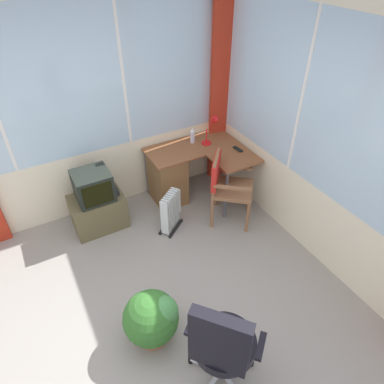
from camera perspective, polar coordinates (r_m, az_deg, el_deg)
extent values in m
cube|color=gray|center=(3.54, -6.12, -23.42)|extent=(5.12, 5.31, 0.06)
cube|color=#F0E5C4|center=(4.68, -17.45, 1.53)|extent=(4.12, 0.06, 0.85)
cube|color=silver|center=(4.10, -20.84, 15.97)|extent=(4.04, 0.06, 1.69)
cube|color=white|center=(4.24, -11.49, 18.29)|extent=(0.04, 0.07, 1.69)
cube|color=#F0E5C4|center=(4.06, 21.56, -6.06)|extent=(0.06, 4.31, 0.85)
cube|color=silver|center=(3.37, 26.50, 9.83)|extent=(0.06, 4.23, 1.69)
cube|color=white|center=(3.78, 18.11, 14.75)|extent=(0.07, 0.04, 1.69)
cube|color=#B42D1A|center=(4.79, 4.67, 16.17)|extent=(0.28, 0.10, 2.62)
cube|color=brown|center=(4.64, 0.00, 7.47)|extent=(1.24, 0.56, 0.02)
cube|color=brown|center=(4.42, 7.13, 5.51)|extent=(0.56, 0.47, 0.02)
cube|color=brown|center=(4.69, -4.17, 2.35)|extent=(0.40, 0.52, 0.70)
cylinder|color=#4C4C51|center=(4.39, 5.64, -0.55)|extent=(0.04, 0.04, 0.71)
cylinder|color=#4C4C51|center=(4.82, -7.42, 3.20)|extent=(0.04, 0.04, 0.71)
cylinder|color=red|center=(4.69, 2.39, 8.12)|extent=(0.13, 0.13, 0.02)
cylinder|color=red|center=(4.64, 2.42, 9.27)|extent=(0.02, 0.02, 0.20)
cylinder|color=red|center=(4.55, 3.24, 11.42)|extent=(0.03, 0.10, 0.19)
cone|color=red|center=(4.53, 4.07, 11.79)|extent=(0.11, 0.11, 0.12)
cube|color=black|center=(4.58, 7.59, 7.05)|extent=(0.06, 0.15, 0.02)
cylinder|color=silver|center=(4.68, 0.08, 9.10)|extent=(0.06, 0.06, 0.16)
cone|color=white|center=(4.63, 0.08, 10.27)|extent=(0.06, 0.06, 0.06)
cylinder|color=#8B5E3C|center=(4.29, 9.18, -4.22)|extent=(0.04, 0.04, 0.46)
cylinder|color=#8B5E3C|center=(4.63, 9.48, -0.62)|extent=(0.04, 0.04, 0.46)
cylinder|color=#8B5E3C|center=(4.30, 3.34, -3.56)|extent=(0.04, 0.04, 0.46)
cylinder|color=#8B5E3C|center=(4.64, 4.07, -0.02)|extent=(0.04, 0.04, 0.46)
cube|color=#8B5E3C|center=(4.30, 6.75, 0.50)|extent=(0.68, 0.68, 0.04)
cube|color=#8B5E3C|center=(4.18, 3.98, 3.35)|extent=(0.30, 0.36, 0.42)
cube|color=red|center=(4.17, 3.99, 3.59)|extent=(0.34, 0.39, 0.35)
cube|color=#8B5E3C|center=(4.02, 6.66, 0.67)|extent=(0.36, 0.30, 0.03)
cube|color=#8B5E3C|center=(4.38, 7.18, 4.09)|extent=(0.36, 0.30, 0.03)
cube|color=#B7B7BF|center=(3.35, 2.30, -26.67)|extent=(0.21, 0.24, 0.02)
cylinder|color=black|center=(3.39, -0.21, -26.10)|extent=(0.05, 0.05, 0.05)
cube|color=#B7B7BF|center=(3.29, 3.28, -29.15)|extent=(0.27, 0.14, 0.02)
cube|color=#B7B7BF|center=(3.36, 7.38, -26.68)|extent=(0.28, 0.10, 0.02)
cylinder|color=black|center=(3.42, 9.78, -26.12)|extent=(0.05, 0.05, 0.05)
cube|color=#B7B7BF|center=(3.40, 4.81, -25.22)|extent=(0.18, 0.26, 0.02)
cylinder|color=black|center=(3.48, 4.73, -23.34)|extent=(0.05, 0.05, 0.05)
cylinder|color=#B7B7BF|center=(3.14, 5.09, -25.72)|extent=(0.05, 0.05, 0.40)
cylinder|color=black|center=(2.93, 5.37, -23.63)|extent=(0.50, 0.50, 0.09)
cube|color=black|center=(2.55, 4.55, -23.58)|extent=(0.34, 0.38, 0.57)
cube|color=black|center=(2.81, 11.32, -23.74)|extent=(0.20, 0.18, 0.04)
cube|color=black|center=(2.85, -0.04, -20.80)|extent=(0.20, 0.18, 0.04)
cube|color=brown|center=(4.48, -15.21, -3.15)|extent=(0.64, 0.44, 0.45)
cube|color=black|center=(4.23, -16.09, 1.01)|extent=(0.42, 0.40, 0.36)
cube|color=black|center=(4.07, -15.29, -0.48)|extent=(0.34, 0.01, 0.28)
cube|color=#262628|center=(4.34, -13.97, 0.04)|extent=(0.26, 0.22, 0.07)
cube|color=silver|center=(4.16, -4.57, -4.38)|extent=(0.08, 0.09, 0.50)
cube|color=silver|center=(4.19, -4.30, -4.03)|extent=(0.08, 0.09, 0.50)
cube|color=silver|center=(4.21, -4.04, -3.68)|extent=(0.08, 0.09, 0.50)
cube|color=silver|center=(4.24, -3.78, -3.34)|extent=(0.08, 0.09, 0.50)
cube|color=silver|center=(4.27, -3.53, -3.00)|extent=(0.08, 0.09, 0.50)
cube|color=silver|center=(4.30, -3.27, -2.67)|extent=(0.08, 0.09, 0.50)
cube|color=silver|center=(4.32, -3.03, -2.34)|extent=(0.08, 0.09, 0.50)
cube|color=silver|center=(4.35, -2.78, -2.01)|extent=(0.08, 0.09, 0.50)
cube|color=black|center=(4.41, -2.70, -6.03)|extent=(0.30, 0.24, 0.03)
cube|color=black|center=(4.46, -4.32, -5.51)|extent=(0.30, 0.24, 0.03)
cube|color=silver|center=(4.36, -2.56, -1.45)|extent=(0.09, 0.10, 0.35)
cylinder|color=#A55F40|center=(3.48, -6.55, -22.22)|extent=(0.28, 0.28, 0.12)
sphere|color=#316828|center=(3.27, -6.88, -20.04)|extent=(0.50, 0.50, 0.50)
sphere|color=#448745|center=(3.18, -4.88, -19.07)|extent=(0.28, 0.28, 0.28)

